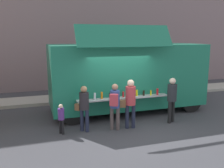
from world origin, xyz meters
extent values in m
plane|color=#38383D|center=(0.00, 0.00, 0.00)|extent=(60.00, 60.00, 0.00)
cube|color=#9E998E|center=(-3.22, 4.45, 0.07)|extent=(28.00, 1.60, 0.15)
cube|color=slate|center=(-2.22, 8.35, 4.73)|extent=(32.00, 2.40, 9.46)
cube|color=#1A6D51|center=(0.78, 1.85, 1.60)|extent=(6.54, 2.53, 2.60)
cube|color=#1A6D51|center=(0.12, 0.34, 3.24)|extent=(3.59, 0.60, 0.81)
cube|color=black|center=(0.12, 0.67, 1.91)|extent=(3.41, 0.12, 1.17)
cube|color=#B7B7BC|center=(0.12, 0.45, 0.94)|extent=(3.59, 0.37, 0.05)
cylinder|color=black|center=(-1.28, 0.51, 1.06)|extent=(0.07, 0.07, 0.20)
cylinder|color=silver|center=(-1.01, 0.43, 1.09)|extent=(0.08, 0.08, 0.26)
cylinder|color=orange|center=(-0.73, 0.49, 1.09)|extent=(0.07, 0.07, 0.25)
cylinder|color=black|center=(-0.42, 0.47, 1.07)|extent=(0.07, 0.07, 0.20)
cylinder|color=green|center=(-0.17, 0.46, 1.06)|extent=(0.07, 0.07, 0.18)
cylinder|color=red|center=(0.11, 0.49, 1.07)|extent=(0.07, 0.07, 0.21)
cylinder|color=red|center=(0.41, 0.40, 1.07)|extent=(0.08, 0.08, 0.21)
cylinder|color=yellow|center=(0.68, 0.50, 1.08)|extent=(0.07, 0.07, 0.23)
cylinder|color=black|center=(0.95, 0.46, 1.07)|extent=(0.08, 0.08, 0.20)
cylinder|color=yellow|center=(1.23, 0.41, 1.06)|extent=(0.06, 0.06, 0.20)
cylinder|color=red|center=(1.52, 0.40, 1.09)|extent=(0.08, 0.08, 0.25)
cube|color=black|center=(3.99, 1.83, 2.07)|extent=(0.09, 2.12, 1.14)
cylinder|color=black|center=(3.35, 2.93, 0.45)|extent=(0.90, 0.28, 0.90)
cylinder|color=black|center=(3.34, 0.73, 0.45)|extent=(0.90, 0.28, 0.90)
cylinder|color=black|center=(-1.78, 2.96, 0.45)|extent=(0.90, 0.28, 0.90)
cylinder|color=black|center=(-1.79, 0.77, 0.45)|extent=(0.90, 0.28, 0.90)
cylinder|color=#2B6538|center=(4.29, 4.15, 0.48)|extent=(0.60, 0.60, 0.95)
cylinder|color=#1E2336|center=(-0.01, -0.24, 0.43)|extent=(0.14, 0.14, 0.86)
cylinder|color=#1E2336|center=(0.22, -0.28, 0.43)|extent=(0.14, 0.14, 0.86)
cylinder|color=#B6393F|center=(0.10, -0.26, 1.19)|extent=(0.36, 0.36, 0.65)
sphere|color=beige|center=(0.10, -0.26, 1.64)|extent=(0.24, 0.24, 0.24)
cube|color=brown|center=(-0.18, -0.21, 0.91)|extent=(0.23, 0.18, 0.25)
cylinder|color=#504342|center=(-0.57, -0.19, 0.40)|extent=(0.13, 0.13, 0.81)
cylinder|color=#504342|center=(-0.37, -0.28, 0.40)|extent=(0.13, 0.13, 0.81)
cylinder|color=#2E4789|center=(-0.47, -0.23, 1.11)|extent=(0.33, 0.33, 0.61)
sphere|color=#9A6C54|center=(-0.47, -0.23, 1.53)|extent=(0.23, 0.23, 0.23)
cube|color=#B93845|center=(-0.58, -0.46, 1.14)|extent=(0.32, 0.28, 0.39)
cylinder|color=#1F243A|center=(-1.59, 0.01, 0.39)|extent=(0.12, 0.12, 0.78)
cylinder|color=#1F243A|center=(-1.44, -0.13, 0.39)|extent=(0.12, 0.12, 0.78)
cylinder|color=#252226|center=(-1.51, -0.06, 1.08)|extent=(0.33, 0.33, 0.59)
sphere|color=#A07551|center=(-1.51, -0.06, 1.49)|extent=(0.22, 0.22, 0.22)
cube|color=brown|center=(-1.70, 0.12, 0.83)|extent=(0.23, 0.23, 0.23)
cylinder|color=black|center=(1.71, -0.24, 0.42)|extent=(0.13, 0.13, 0.84)
cylinder|color=black|center=(1.91, -0.14, 0.42)|extent=(0.13, 0.13, 0.84)
cylinder|color=#212529|center=(1.81, -0.19, 1.16)|extent=(0.35, 0.35, 0.64)
sphere|color=beige|center=(1.81, -0.19, 1.60)|extent=(0.24, 0.24, 0.24)
cylinder|color=black|center=(-2.33, 0.01, 0.25)|extent=(0.08, 0.08, 0.51)
cylinder|color=black|center=(-2.26, -0.11, 0.25)|extent=(0.08, 0.08, 0.51)
cylinder|color=#542D7C|center=(-2.30, -0.05, 0.70)|extent=(0.21, 0.21, 0.38)
sphere|color=beige|center=(-2.30, -0.05, 0.96)|extent=(0.14, 0.14, 0.14)
camera|label=1|loc=(-3.16, -8.06, 3.24)|focal=39.77mm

